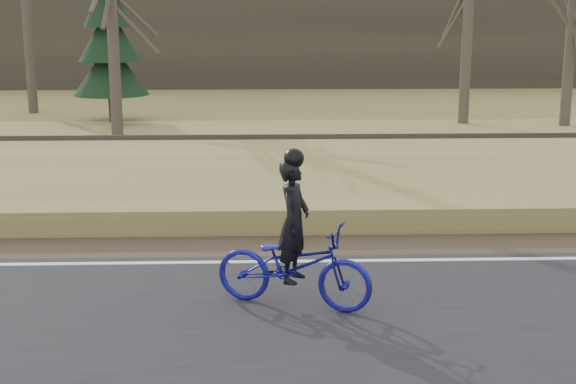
{
  "coord_description": "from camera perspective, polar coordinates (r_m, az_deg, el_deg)",
  "views": [
    {
      "loc": [
        -0.33,
        -11.64,
        3.88
      ],
      "look_at": [
        0.09,
        0.5,
        1.1
      ],
      "focal_mm": 50.0,
      "sensor_mm": 36.0,
      "label": 1
    }
  ],
  "objects": [
    {
      "name": "shoulder",
      "position": [
        13.42,
        -0.51,
        -3.83
      ],
      "size": [
        120.0,
        1.6,
        0.04
      ],
      "primitive_type": "cube",
      "color": "#473A2B",
      "rests_on": "ground"
    },
    {
      "name": "ground",
      "position": [
        12.28,
        -0.36,
        -5.54
      ],
      "size": [
        120.0,
        120.0,
        0.0
      ],
      "primitive_type": "plane",
      "color": "olive",
      "rests_on": "ground"
    },
    {
      "name": "road",
      "position": [
        9.93,
        0.06,
        -9.94
      ],
      "size": [
        120.0,
        6.0,
        0.06
      ],
      "primitive_type": "cube",
      "color": "black",
      "rests_on": "ground"
    },
    {
      "name": "ballast",
      "position": [
        19.98,
        -1.02,
        2.35
      ],
      "size": [
        120.0,
        3.0,
        0.45
      ],
      "primitive_type": "cube",
      "color": "slate",
      "rests_on": "ground"
    },
    {
      "name": "cyclist",
      "position": [
        10.46,
        0.42,
        -4.64
      ],
      "size": [
        2.24,
        1.43,
        2.11
      ],
      "rotation": [
        0.0,
        0.0,
        1.21
      ],
      "color": "navy",
      "rests_on": "road"
    },
    {
      "name": "bare_tree_center",
      "position": [
        28.39,
        12.72,
        12.78
      ],
      "size": [
        0.36,
        0.36,
        7.95
      ],
      "primitive_type": "cylinder",
      "color": "#4E4539",
      "rests_on": "ground"
    },
    {
      "name": "edge_line",
      "position": [
        12.45,
        -0.39,
        -4.96
      ],
      "size": [
        120.0,
        0.12,
        0.01
      ],
      "primitive_type": "cube",
      "color": "silver",
      "rests_on": "road"
    },
    {
      "name": "treeline_backdrop",
      "position": [
        41.65,
        -1.57,
        11.68
      ],
      "size": [
        120.0,
        4.0,
        6.0
      ],
      "primitive_type": "cube",
      "color": "#383328",
      "rests_on": "ground"
    },
    {
      "name": "conifer",
      "position": [
        28.69,
        -12.61,
        10.79
      ],
      "size": [
        2.6,
        2.6,
        6.29
      ],
      "color": "#4E4539",
      "rests_on": "ground"
    },
    {
      "name": "railroad",
      "position": [
        19.93,
        -1.02,
        3.21
      ],
      "size": [
        120.0,
        2.4,
        0.29
      ],
      "color": "black",
      "rests_on": "ballast"
    },
    {
      "name": "embankment",
      "position": [
        16.27,
        -0.78,
        -0.12
      ],
      "size": [
        120.0,
        5.0,
        0.44
      ],
      "primitive_type": "cube",
      "color": "olive",
      "rests_on": "ground"
    },
    {
      "name": "bare_tree_right",
      "position": [
        28.73,
        19.5,
        10.61
      ],
      "size": [
        0.36,
        0.36,
        6.19
      ],
      "primitive_type": "cylinder",
      "color": "#4E4539",
      "rests_on": "ground"
    },
    {
      "name": "bare_tree_near_left",
      "position": [
        25.46,
        -12.42,
        12.52
      ],
      "size": [
        0.36,
        0.36,
        7.69
      ],
      "primitive_type": "cylinder",
      "color": "#4E4539",
      "rests_on": "ground"
    }
  ]
}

